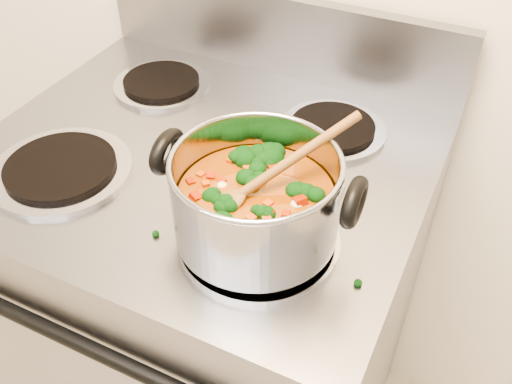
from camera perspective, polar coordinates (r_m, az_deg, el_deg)
electric_range at (r=1.31m, az=-4.05°, el=-11.88°), size 0.76×0.69×1.08m
stockpot at (r=0.77m, az=-0.07°, el=-0.82°), size 0.29×0.23×0.14m
wooden_spoon at (r=0.75m, az=0.48°, el=1.15°), size 0.16×0.21×0.10m
cooktop_crumbs at (r=0.85m, az=1.95°, el=-2.58°), size 0.25×0.33×0.01m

